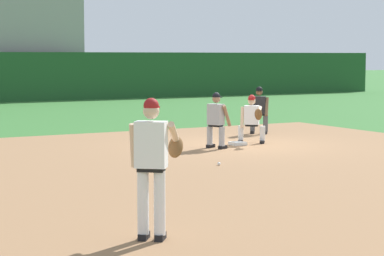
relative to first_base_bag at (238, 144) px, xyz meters
The scene contains 9 objects.
ground_plane 0.04m from the first_base_bag, ahead, with size 160.00×160.00×0.00m, color #336B2D.
infield_dirt_patch 5.30m from the first_base_bag, 128.43° to the right, with size 18.00×18.00×0.01m, color #936B47.
first_base_bag is the anchor object (origin of this frame).
baseball 3.80m from the first_base_bag, 128.57° to the right, with size 0.07×0.07×0.07m, color white.
pitcher 10.61m from the first_base_bag, 128.35° to the right, with size 0.85×0.54×1.86m.
first_baseman 0.89m from the first_base_bag, 13.62° to the left, with size 0.71×1.09×1.34m.
baserunner 1.20m from the first_base_bag, 159.27° to the right, with size 0.58×0.67×1.46m.
umpire 3.15m from the first_base_bag, 45.28° to the left, with size 0.68×0.66×1.46m.
outfield_wall 22.04m from the first_base_bag, 90.00° to the left, with size 48.00×0.50×2.60m.
Camera 1 is at (-10.74, -16.92, 2.39)m, focal length 70.00 mm.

